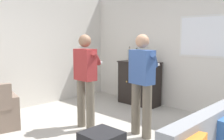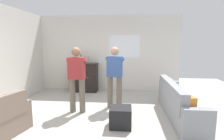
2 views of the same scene
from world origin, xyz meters
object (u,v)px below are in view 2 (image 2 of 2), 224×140
person_standing_left (77,77)px  person_standing_right (115,74)px  bottle_liquor_amber (88,61)px  sideboard_cabinet (84,77)px  couch (177,103)px  bottle_wine_green (81,60)px  ottoman (121,117)px  bottle_spirits_clear (75,59)px  armchair (4,120)px

person_standing_left → person_standing_right: 1.02m
person_standing_right → bottle_liquor_amber: bearing=125.2°
person_standing_left → sideboard_cabinet: bearing=99.7°
couch → person_standing_left: bearing=178.1°
bottle_wine_green → ottoman: bearing=-59.5°
bottle_wine_green → person_standing_left: bearing=-77.7°
sideboard_cabinet → ottoman: sideboard_cabinet is taller
bottle_wine_green → bottle_spirits_clear: bottle_spirits_clear is taller
couch → sideboard_cabinet: bearing=144.1°
bottle_wine_green → couch: bearing=-35.1°
couch → armchair: (-3.60, -1.17, -0.05)m
bottle_spirits_clear → person_standing_left: bearing=-72.2°
sideboard_cabinet → person_standing_left: person_standing_left is taller
couch → bottle_wine_green: (-2.92, 2.05, 0.84)m
bottle_spirits_clear → person_standing_left: (0.62, -1.92, -0.26)m
bottle_wine_green → person_standing_left: size_ratio=0.19×
armchair → sideboard_cabinet: size_ratio=0.95×
bottle_wine_green → person_standing_right: size_ratio=0.19×
armchair → bottle_spirits_clear: 3.34m
couch → person_standing_right: 1.74m
armchair → person_standing_left: size_ratio=0.60×
bottle_liquor_amber → bottle_spirits_clear: (-0.46, -0.03, 0.04)m
ottoman → armchair: bearing=-166.5°
couch → armchair: 3.78m
bottle_wine_green → person_standing_right: (1.36, -1.56, -0.24)m
ottoman → person_standing_left: (-1.15, 0.71, 0.72)m
armchair → sideboard_cabinet: sideboard_cabinet is taller
bottle_liquor_amber → person_standing_right: size_ratio=0.16×
person_standing_right → bottle_spirits_clear: bearing=135.7°
couch → person_standing_right: (-1.56, 0.49, 0.60)m
couch → sideboard_cabinet: 3.49m
bottle_spirits_clear → bottle_liquor_amber: bearing=3.4°
couch → ottoman: (-1.34, -0.63, -0.12)m
bottle_spirits_clear → armchair: bearing=-98.8°
couch → bottle_spirits_clear: (-3.11, 2.00, 0.86)m
armchair → person_standing_left: bearing=48.5°
bottle_liquor_amber → sideboard_cabinet: bearing=177.1°
bottle_spirits_clear → person_standing_right: 2.18m
couch → bottle_liquor_amber: bottle_liquor_amber is taller
bottle_spirits_clear → person_standing_right: bearing=-44.3°
bottle_liquor_amber → couch: bearing=-37.5°
armchair → person_standing_right: bearing=39.1°
ottoman → sideboard_cabinet: bearing=119.0°
armchair → person_standing_right: size_ratio=0.60×
couch → ottoman: bearing=-154.8°
bottle_wine_green → person_standing_left: (0.43, -1.97, -0.24)m
armchair → sideboard_cabinet: (0.78, 3.21, 0.24)m
bottle_spirits_clear → ottoman: bearing=-56.1°
person_standing_right → ottoman: bearing=-79.1°
sideboard_cabinet → person_standing_left: 2.03m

